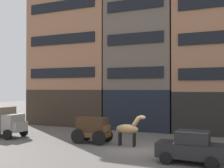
# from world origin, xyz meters

# --- Properties ---
(ground_plane) EXTENTS (120.00, 120.00, 0.00)m
(ground_plane) POSITION_xyz_m (0.00, 0.00, 0.00)
(ground_plane) COLOR #605B56
(building_far_left) EXTENTS (10.40, 6.97, 15.76)m
(building_far_left) POSITION_xyz_m (-11.26, 10.48, 7.92)
(building_far_left) COLOR #33281E
(building_far_left) RESTS_ON ground_plane
(building_center_left) EXTENTS (7.42, 6.97, 14.67)m
(building_center_left) POSITION_xyz_m (-2.70, 10.47, 7.38)
(building_center_left) COLOR black
(building_center_left) RESTS_ON ground_plane
(building_center_right) EXTENTS (8.65, 6.97, 13.97)m
(building_center_right) POSITION_xyz_m (4.98, 10.47, 7.02)
(building_center_right) COLOR black
(building_center_right) RESTS_ON ground_plane
(cargo_wagon) EXTENTS (2.95, 1.60, 1.98)m
(cargo_wagon) POSITION_xyz_m (-3.79, 0.57, 1.15)
(cargo_wagon) COLOR brown
(cargo_wagon) RESTS_ON ground_plane
(draft_horse) EXTENTS (2.35, 0.66, 2.30)m
(draft_horse) POSITION_xyz_m (-0.84, 0.57, 1.27)
(draft_horse) COLOR #937047
(draft_horse) RESTS_ON ground_plane
(delivery_truck_near) EXTENTS (4.37, 2.18, 2.62)m
(delivery_truck_near) POSITION_xyz_m (-12.48, -0.14, 1.42)
(delivery_truck_near) COLOR gray
(delivery_truck_near) RESTS_ON ground_plane
(sedan_parked_curb) EXTENTS (3.72, 1.89, 1.83)m
(sedan_parked_curb) POSITION_xyz_m (4.01, -2.33, 0.91)
(sedan_parked_curb) COLOR black
(sedan_parked_curb) RESTS_ON ground_plane
(pedestrian_officer) EXTENTS (0.48, 0.48, 1.79)m
(pedestrian_officer) POSITION_xyz_m (-14.57, 3.70, 0.98)
(pedestrian_officer) COLOR black
(pedestrian_officer) RESTS_ON ground_plane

